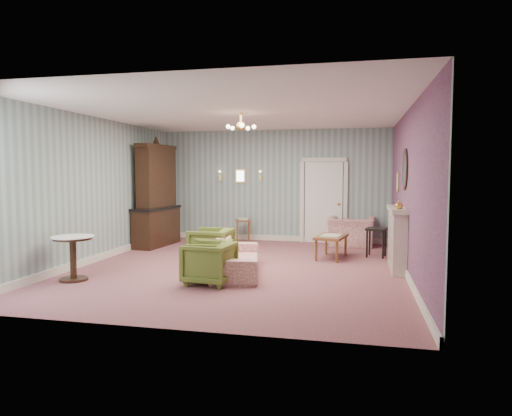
% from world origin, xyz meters
% --- Properties ---
extents(floor, '(7.00, 7.00, 0.00)m').
position_xyz_m(floor, '(0.00, 0.00, 0.00)').
color(floor, '#96575C').
rests_on(floor, ground).
extents(ceiling, '(7.00, 7.00, 0.00)m').
position_xyz_m(ceiling, '(0.00, 0.00, 2.90)').
color(ceiling, white).
rests_on(ceiling, ground).
extents(wall_back, '(6.00, 0.00, 6.00)m').
position_xyz_m(wall_back, '(0.00, 3.50, 1.45)').
color(wall_back, gray).
rests_on(wall_back, ground).
extents(wall_front, '(6.00, 0.00, 6.00)m').
position_xyz_m(wall_front, '(0.00, -3.50, 1.45)').
color(wall_front, gray).
rests_on(wall_front, ground).
extents(wall_left, '(0.00, 7.00, 7.00)m').
position_xyz_m(wall_left, '(-3.00, 0.00, 1.45)').
color(wall_left, gray).
rests_on(wall_left, ground).
extents(wall_right, '(0.00, 7.00, 7.00)m').
position_xyz_m(wall_right, '(3.00, 0.00, 1.45)').
color(wall_right, gray).
rests_on(wall_right, ground).
extents(wall_right_floral, '(0.00, 7.00, 7.00)m').
position_xyz_m(wall_right_floral, '(2.98, 0.00, 1.45)').
color(wall_right_floral, '#C06081').
rests_on(wall_right_floral, ground).
extents(door, '(1.12, 0.12, 2.16)m').
position_xyz_m(door, '(1.30, 3.46, 1.08)').
color(door, white).
rests_on(door, floor).
extents(olive_chair_a, '(0.75, 0.79, 0.75)m').
position_xyz_m(olive_chair_a, '(-0.19, -1.35, 0.37)').
color(olive_chair_a, '#5B6D26').
rests_on(olive_chair_a, floor).
extents(olive_chair_b, '(0.73, 0.76, 0.71)m').
position_xyz_m(olive_chair_b, '(-0.31, -0.95, 0.35)').
color(olive_chair_b, '#5B6D26').
rests_on(olive_chair_b, floor).
extents(olive_chair_c, '(0.72, 0.77, 0.78)m').
position_xyz_m(olive_chair_c, '(-0.65, 0.16, 0.39)').
color(olive_chair_c, '#5B6D26').
rests_on(olive_chair_c, floor).
extents(sofa_chintz, '(0.99, 2.09, 0.79)m').
position_xyz_m(sofa_chintz, '(0.04, -0.52, 0.39)').
color(sofa_chintz, '#AA4450').
rests_on(sofa_chintz, floor).
extents(wingback_chair, '(1.13, 0.77, 0.95)m').
position_xyz_m(wingback_chair, '(2.01, 3.02, 0.47)').
color(wingback_chair, '#AA4450').
rests_on(wingback_chair, floor).
extents(dresser, '(0.68, 1.61, 2.61)m').
position_xyz_m(dresser, '(-2.65, 2.04, 1.31)').
color(dresser, black).
rests_on(dresser, floor).
extents(fireplace, '(0.30, 1.40, 1.16)m').
position_xyz_m(fireplace, '(2.86, 0.40, 0.58)').
color(fireplace, beige).
rests_on(fireplace, floor).
extents(mantel_vase, '(0.15, 0.15, 0.15)m').
position_xyz_m(mantel_vase, '(2.84, 0.00, 1.23)').
color(mantel_vase, gold).
rests_on(mantel_vase, fireplace).
extents(oval_mirror, '(0.04, 0.76, 0.84)m').
position_xyz_m(oval_mirror, '(2.96, 0.40, 1.85)').
color(oval_mirror, white).
rests_on(oval_mirror, wall_right).
extents(framed_print, '(0.04, 0.34, 0.42)m').
position_xyz_m(framed_print, '(2.97, 1.75, 1.60)').
color(framed_print, gold).
rests_on(framed_print, wall_right).
extents(coffee_table, '(0.70, 1.04, 0.49)m').
position_xyz_m(coffee_table, '(1.62, 1.26, 0.25)').
color(coffee_table, brown).
rests_on(coffee_table, floor).
extents(side_table_black, '(0.49, 0.49, 0.62)m').
position_xyz_m(side_table_black, '(2.54, 1.61, 0.31)').
color(side_table_black, black).
rests_on(side_table_black, floor).
extents(pedestal_table, '(0.84, 0.84, 0.75)m').
position_xyz_m(pedestal_table, '(-2.46, -1.63, 0.37)').
color(pedestal_table, black).
rests_on(pedestal_table, floor).
extents(nesting_table, '(0.50, 0.58, 0.64)m').
position_xyz_m(nesting_table, '(-0.71, 3.00, 0.32)').
color(nesting_table, brown).
rests_on(nesting_table, floor).
extents(gilt_mirror_back, '(0.28, 0.06, 0.36)m').
position_xyz_m(gilt_mirror_back, '(-0.90, 3.46, 1.70)').
color(gilt_mirror_back, gold).
rests_on(gilt_mirror_back, wall_back).
extents(sconce_left, '(0.16, 0.12, 0.30)m').
position_xyz_m(sconce_left, '(-1.45, 3.44, 1.70)').
color(sconce_left, gold).
rests_on(sconce_left, wall_back).
extents(sconce_right, '(0.16, 0.12, 0.30)m').
position_xyz_m(sconce_right, '(-0.35, 3.44, 1.70)').
color(sconce_right, gold).
rests_on(sconce_right, wall_back).
extents(chandelier, '(0.56, 0.56, 0.36)m').
position_xyz_m(chandelier, '(0.00, 0.00, 2.63)').
color(chandelier, gold).
rests_on(chandelier, ceiling).
extents(burgundy_cushion, '(0.41, 0.28, 0.39)m').
position_xyz_m(burgundy_cushion, '(1.96, 2.87, 0.48)').
color(burgundy_cushion, maroon).
rests_on(burgundy_cushion, wingback_chair).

